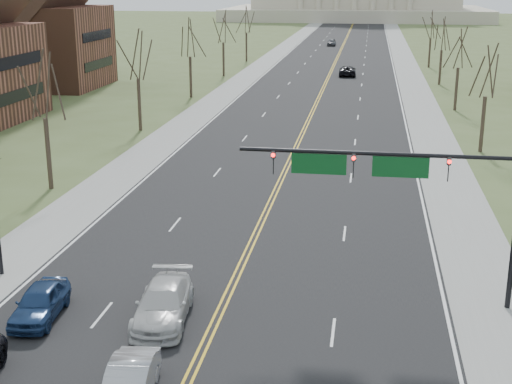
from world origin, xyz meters
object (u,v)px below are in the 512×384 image
(car_far_nb, at_px, (347,71))
(car_far_sb, at_px, (332,42))
(car_sb_outer_second, at_px, (40,302))
(signal_mast, at_px, (399,178))
(car_sb_inner_second, at_px, (163,304))
(car_sb_inner_lead, at_px, (129,384))

(car_far_nb, bearing_deg, car_far_sb, -85.73)
(car_sb_outer_second, bearing_deg, signal_mast, 9.81)
(car_sb_inner_second, xyz_separation_m, car_far_sb, (-0.24, 130.83, -0.00))
(car_sb_inner_lead, bearing_deg, signal_mast, 40.84)
(signal_mast, height_order, car_sb_outer_second, signal_mast)
(car_sb_inner_second, bearing_deg, car_sb_inner_lead, -90.77)
(signal_mast, relative_size, car_sb_inner_second, 2.29)
(car_sb_inner_lead, bearing_deg, car_far_nb, 81.25)
(signal_mast, bearing_deg, car_far_sb, 94.44)
(signal_mast, bearing_deg, car_sb_outer_second, -164.41)
(car_sb_inner_second, distance_m, car_far_sb, 130.83)
(car_sb_outer_second, bearing_deg, car_far_nb, 77.15)
(car_sb_inner_lead, bearing_deg, car_sb_outer_second, 130.73)
(car_sb_outer_second, height_order, car_far_sb, car_far_sb)
(signal_mast, xyz_separation_m, car_far_nb, (-4.75, 77.80, -5.01))
(car_sb_inner_lead, bearing_deg, car_sb_inner_second, 89.29)
(car_sb_outer_second, xyz_separation_m, car_far_sb, (5.03, 131.46, 0.04))
(signal_mast, height_order, car_sb_inner_second, signal_mast)
(signal_mast, height_order, car_far_nb, signal_mast)
(car_sb_outer_second, bearing_deg, car_sb_inner_lead, -49.14)
(signal_mast, distance_m, car_far_nb, 78.11)
(car_sb_inner_second, bearing_deg, car_sb_outer_second, -179.18)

